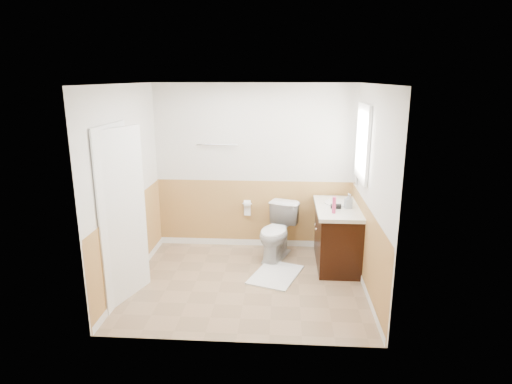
# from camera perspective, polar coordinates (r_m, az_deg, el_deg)

# --- Properties ---
(floor) EXTENTS (3.00, 3.00, 0.00)m
(floor) POSITION_cam_1_polar(r_m,az_deg,el_deg) (5.69, -1.20, -11.90)
(floor) COLOR #8C7051
(floor) RESTS_ON ground
(ceiling) EXTENTS (3.00, 3.00, 0.00)m
(ceiling) POSITION_cam_1_polar(r_m,az_deg,el_deg) (5.08, -1.36, 14.14)
(ceiling) COLOR white
(ceiling) RESTS_ON floor
(wall_back) EXTENTS (3.00, 0.00, 3.00)m
(wall_back) POSITION_cam_1_polar(r_m,az_deg,el_deg) (6.51, -0.26, 3.25)
(wall_back) COLOR silver
(wall_back) RESTS_ON floor
(wall_front) EXTENTS (3.00, 0.00, 3.00)m
(wall_front) POSITION_cam_1_polar(r_m,az_deg,el_deg) (4.01, -2.92, -4.31)
(wall_front) COLOR silver
(wall_front) RESTS_ON floor
(wall_left) EXTENTS (0.00, 3.00, 3.00)m
(wall_left) POSITION_cam_1_polar(r_m,az_deg,el_deg) (5.58, -16.79, 0.61)
(wall_left) COLOR silver
(wall_left) RESTS_ON floor
(wall_right) EXTENTS (0.00, 3.00, 3.00)m
(wall_right) POSITION_cam_1_polar(r_m,az_deg,el_deg) (5.33, 15.00, 0.09)
(wall_right) COLOR silver
(wall_right) RESTS_ON floor
(wainscot_back) EXTENTS (3.00, 0.00, 3.00)m
(wainscot_back) POSITION_cam_1_polar(r_m,az_deg,el_deg) (6.69, -0.26, -3.07)
(wainscot_back) COLOR tan
(wainscot_back) RESTS_ON floor
(wainscot_front) EXTENTS (3.00, 0.00, 3.00)m
(wainscot_front) POSITION_cam_1_polar(r_m,az_deg,el_deg) (4.33, -2.76, -13.67)
(wainscot_front) COLOR tan
(wainscot_front) RESTS_ON floor
(wainscot_left) EXTENTS (0.00, 2.60, 2.60)m
(wainscot_left) POSITION_cam_1_polar(r_m,az_deg,el_deg) (5.80, -16.13, -6.58)
(wainscot_left) COLOR tan
(wainscot_left) RESTS_ON floor
(wainscot_right) EXTENTS (0.00, 2.60, 2.60)m
(wainscot_right) POSITION_cam_1_polar(r_m,az_deg,el_deg) (5.56, 14.36, -7.40)
(wainscot_right) COLOR tan
(wainscot_right) RESTS_ON floor
(toilet) EXTENTS (0.67, 0.88, 0.79)m
(toilet) POSITION_cam_1_polar(r_m,az_deg,el_deg) (6.29, 2.80, -5.31)
(toilet) COLOR silver
(toilet) RESTS_ON floor
(bath_mat) EXTENTS (0.78, 0.94, 0.02)m
(bath_mat) POSITION_cam_1_polar(r_m,az_deg,el_deg) (5.88, 2.63, -10.89)
(bath_mat) COLOR white
(bath_mat) RESTS_ON floor
(vanity_cabinet) EXTENTS (0.55, 1.10, 0.80)m
(vanity_cabinet) POSITION_cam_1_polar(r_m,az_deg,el_deg) (6.17, 10.68, -5.91)
(vanity_cabinet) COLOR black
(vanity_cabinet) RESTS_ON floor
(vanity_knob_left) EXTENTS (0.03, 0.03, 0.03)m
(vanity_knob_left) POSITION_cam_1_polar(r_m,az_deg,el_deg) (6.00, 8.01, -4.89)
(vanity_knob_left) COLOR silver
(vanity_knob_left) RESTS_ON vanity_cabinet
(vanity_knob_right) EXTENTS (0.03, 0.03, 0.03)m
(vanity_knob_right) POSITION_cam_1_polar(r_m,az_deg,el_deg) (6.19, 7.88, -4.26)
(vanity_knob_right) COLOR silver
(vanity_knob_right) RESTS_ON vanity_cabinet
(countertop) EXTENTS (0.60, 1.15, 0.05)m
(countertop) POSITION_cam_1_polar(r_m,az_deg,el_deg) (6.04, 10.78, -2.13)
(countertop) COLOR silver
(countertop) RESTS_ON vanity_cabinet
(sink_basin) EXTENTS (0.36, 0.36, 0.02)m
(sink_basin) POSITION_cam_1_polar(r_m,az_deg,el_deg) (6.17, 10.73, -1.41)
(sink_basin) COLOR silver
(sink_basin) RESTS_ON countertop
(faucet) EXTENTS (0.02, 0.02, 0.14)m
(faucet) POSITION_cam_1_polar(r_m,az_deg,el_deg) (6.18, 12.42, -0.90)
(faucet) COLOR silver
(faucet) RESTS_ON countertop
(lotion_bottle) EXTENTS (0.05, 0.05, 0.22)m
(lotion_bottle) POSITION_cam_1_polar(r_m,az_deg,el_deg) (5.70, 10.30, -1.72)
(lotion_bottle) COLOR #CE3569
(lotion_bottle) RESTS_ON countertop
(soap_dispenser) EXTENTS (0.11, 0.11, 0.20)m
(soap_dispenser) POSITION_cam_1_polar(r_m,az_deg,el_deg) (5.96, 12.15, -1.16)
(soap_dispenser) COLOR gray
(soap_dispenser) RESTS_ON countertop
(hair_dryer_body) EXTENTS (0.14, 0.07, 0.07)m
(hair_dryer_body) POSITION_cam_1_polar(r_m,az_deg,el_deg) (5.92, 10.54, -1.86)
(hair_dryer_body) COLOR black
(hair_dryer_body) RESTS_ON countertop
(hair_dryer_handle) EXTENTS (0.03, 0.03, 0.07)m
(hair_dryer_handle) POSITION_cam_1_polar(r_m,az_deg,el_deg) (5.94, 10.22, -2.09)
(hair_dryer_handle) COLOR black
(hair_dryer_handle) RESTS_ON countertop
(mirror_panel) EXTENTS (0.02, 0.35, 0.90)m
(mirror_panel) POSITION_cam_1_polar(r_m,az_deg,el_deg) (6.33, 13.12, 5.28)
(mirror_panel) COLOR silver
(mirror_panel) RESTS_ON wall_right
(window_frame) EXTENTS (0.04, 0.80, 1.00)m
(window_frame) POSITION_cam_1_polar(r_m,az_deg,el_deg) (5.80, 13.96, 6.37)
(window_frame) COLOR white
(window_frame) RESTS_ON wall_right
(window_glass) EXTENTS (0.01, 0.70, 0.90)m
(window_glass) POSITION_cam_1_polar(r_m,az_deg,el_deg) (5.80, 14.12, 6.36)
(window_glass) COLOR white
(window_glass) RESTS_ON wall_right
(door) EXTENTS (0.29, 0.78, 2.04)m
(door) POSITION_cam_1_polar(r_m,az_deg,el_deg) (5.21, -17.27, -3.08)
(door) COLOR white
(door) RESTS_ON wall_left
(door_frame) EXTENTS (0.02, 0.92, 2.10)m
(door_frame) POSITION_cam_1_polar(r_m,az_deg,el_deg) (5.23, -18.06, -2.95)
(door_frame) COLOR white
(door_frame) RESTS_ON wall_left
(door_knob) EXTENTS (0.06, 0.06, 0.06)m
(door_knob) POSITION_cam_1_polar(r_m,az_deg,el_deg) (5.50, -15.43, -2.75)
(door_knob) COLOR silver
(door_knob) RESTS_ON door
(towel_bar) EXTENTS (0.62, 0.02, 0.02)m
(towel_bar) POSITION_cam_1_polar(r_m,az_deg,el_deg) (6.46, -5.20, 6.25)
(towel_bar) COLOR silver
(towel_bar) RESTS_ON wall_back
(tp_holder_bar) EXTENTS (0.14, 0.02, 0.02)m
(tp_holder_bar) POSITION_cam_1_polar(r_m,az_deg,el_deg) (6.58, -1.17, -1.56)
(tp_holder_bar) COLOR silver
(tp_holder_bar) RESTS_ON wall_back
(tp_roll) EXTENTS (0.10, 0.11, 0.11)m
(tp_roll) POSITION_cam_1_polar(r_m,az_deg,el_deg) (6.58, -1.17, -1.56)
(tp_roll) COLOR white
(tp_roll) RESTS_ON tp_holder_bar
(tp_sheet) EXTENTS (0.10, 0.01, 0.16)m
(tp_sheet) POSITION_cam_1_polar(r_m,az_deg,el_deg) (6.62, -1.16, -2.47)
(tp_sheet) COLOR white
(tp_sheet) RESTS_ON tp_roll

